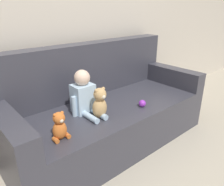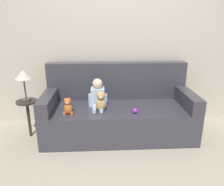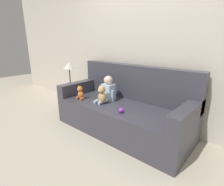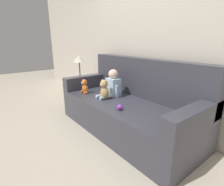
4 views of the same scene
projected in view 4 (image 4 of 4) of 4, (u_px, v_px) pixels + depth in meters
ground_plane at (124, 130)px, 2.50m from camera, size 12.00×12.00×0.00m
wall_back at (154, 35)px, 2.44m from camera, size 8.00×0.05×2.60m
couch at (129, 107)px, 2.45m from camera, size 2.08×0.88×0.99m
person_baby at (112, 85)px, 2.55m from camera, size 0.26×0.35×0.40m
teddy_bear_brown at (104, 90)px, 2.42m from camera, size 0.13×0.13×0.28m
plush_toy_side at (85, 87)px, 2.71m from camera, size 0.13×0.10×0.22m
toy_ball at (120, 107)px, 2.07m from camera, size 0.07×0.07×0.07m
side_table at (80, 67)px, 3.24m from camera, size 0.28×0.28×0.97m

